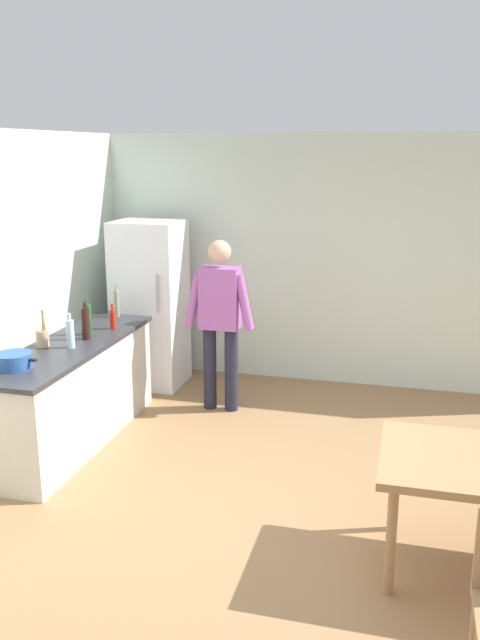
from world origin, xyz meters
TOP-DOWN VIEW (x-y plane):
  - ground_plane at (0.00, 0.00)m, footprint 14.00×14.00m
  - wall_back at (0.00, 3.00)m, footprint 6.40×0.12m
  - kitchen_counter at (-2.00, 0.80)m, footprint 0.64×2.20m
  - refrigerator at (-1.90, 2.40)m, footprint 0.70×0.67m
  - person at (-0.95, 1.85)m, footprint 0.70×0.22m
  - cooking_pot at (-2.09, 0.10)m, footprint 0.40×0.28m
  - utensil_jar at (-2.18, 0.68)m, footprint 0.11×0.11m
  - bottle_water_clear at (-1.93, 0.71)m, footprint 0.07×0.07m
  - bottle_vinegar_tall at (-2.02, 1.81)m, footprint 0.06×0.06m
  - bottle_wine_dark at (-1.93, 0.98)m, footprint 0.08×0.08m
  - bottle_wine_green at (-1.98, 1.12)m, footprint 0.08×0.08m
  - bottle_sauce_red at (-1.85, 1.36)m, footprint 0.06×0.06m

SIDE VIEW (x-z plane):
  - ground_plane at x=0.00m, z-range 0.00..0.00m
  - kitchen_counter at x=-2.00m, z-range 0.00..0.90m
  - refrigerator at x=-1.90m, z-range 0.00..1.80m
  - cooking_pot at x=-2.09m, z-range 0.90..1.02m
  - person at x=-0.95m, z-range 0.13..1.83m
  - utensil_jar at x=-2.18m, z-range 0.82..1.14m
  - bottle_sauce_red at x=-1.85m, z-range 0.88..1.12m
  - bottle_water_clear at x=-1.93m, z-range 0.88..1.18m
  - bottle_vinegar_tall at x=-2.02m, z-range 0.88..1.20m
  - bottle_wine_dark at x=-1.93m, z-range 0.88..1.22m
  - bottle_wine_green at x=-1.98m, z-range 0.88..1.22m
  - wall_back at x=0.00m, z-range 0.00..2.70m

